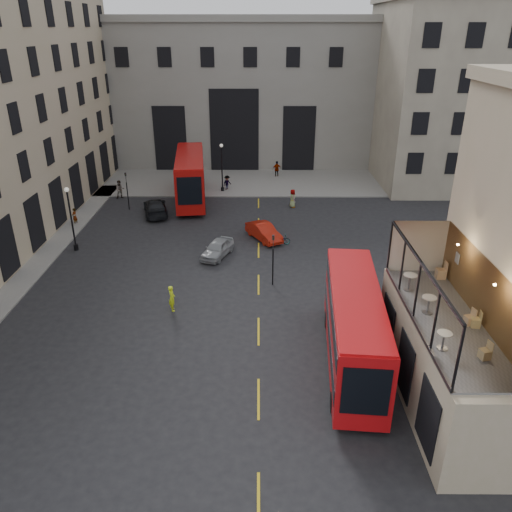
{
  "coord_description": "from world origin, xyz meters",
  "views": [
    {
      "loc": [
        -2.04,
        -19.4,
        16.68
      ],
      "look_at": [
        -2.17,
        10.35,
        3.0
      ],
      "focal_mm": 35.0,
      "sensor_mm": 36.0,
      "label": 1
    }
  ],
  "objects_px": {
    "pedestrian_a": "(120,189)",
    "traffic_light_far": "(127,186)",
    "street_lamp_a": "(72,223)",
    "cafe_chair_b": "(476,322)",
    "pedestrian_c": "(277,169)",
    "bus_near": "(354,324)",
    "car_a": "(217,248)",
    "cafe_table_mid": "(429,302)",
    "traffic_light_near": "(273,254)",
    "bus_far": "(190,175)",
    "pedestrian_b": "(227,183)",
    "cafe_chair_a": "(485,353)",
    "car_c": "(155,207)",
    "cafe_chair_d": "(441,273)",
    "cyclist": "(172,298)",
    "bicycle": "(280,240)",
    "cafe_chair_c": "(469,320)",
    "pedestrian_d": "(293,198)",
    "cafe_table_far": "(410,280)",
    "car_b": "(264,232)",
    "pedestrian_e": "(75,216)",
    "cafe_table_near": "(444,338)",
    "street_lamp_b": "(222,171)"
  },
  "relations": [
    {
      "from": "traffic_light_far",
      "to": "pedestrian_d",
      "type": "height_order",
      "value": "traffic_light_far"
    },
    {
      "from": "cafe_chair_d",
      "to": "pedestrian_b",
      "type": "bearing_deg",
      "value": 113.34
    },
    {
      "from": "pedestrian_a",
      "to": "pedestrian_b",
      "type": "height_order",
      "value": "pedestrian_a"
    },
    {
      "from": "pedestrian_e",
      "to": "cafe_chair_b",
      "type": "height_order",
      "value": "cafe_chair_b"
    },
    {
      "from": "pedestrian_b",
      "to": "cafe_table_mid",
      "type": "bearing_deg",
      "value": -118.17
    },
    {
      "from": "traffic_light_near",
      "to": "pedestrian_d",
      "type": "bearing_deg",
      "value": 81.77
    },
    {
      "from": "bicycle",
      "to": "pedestrian_a",
      "type": "relative_size",
      "value": 0.84
    },
    {
      "from": "pedestrian_c",
      "to": "cafe_table_mid",
      "type": "bearing_deg",
      "value": 81.76
    },
    {
      "from": "street_lamp_b",
      "to": "cafe_chair_d",
      "type": "distance_m",
      "value": 32.94
    },
    {
      "from": "traffic_light_far",
      "to": "bicycle",
      "type": "xyz_separation_m",
      "value": [
        14.84,
        -8.84,
        -1.99
      ]
    },
    {
      "from": "pedestrian_b",
      "to": "cafe_chair_c",
      "type": "height_order",
      "value": "cafe_chair_c"
    },
    {
      "from": "car_b",
      "to": "pedestrian_e",
      "type": "xyz_separation_m",
      "value": [
        -17.46,
        3.51,
        0.09
      ]
    },
    {
      "from": "pedestrian_a",
      "to": "pedestrian_c",
      "type": "xyz_separation_m",
      "value": [
        16.97,
        8.36,
        0.01
      ]
    },
    {
      "from": "car_c",
      "to": "cafe_table_near",
      "type": "distance_m",
      "value": 34.06
    },
    {
      "from": "car_a",
      "to": "pedestrian_b",
      "type": "bearing_deg",
      "value": 111.34
    },
    {
      "from": "pedestrian_c",
      "to": "cafe_chair_c",
      "type": "distance_m",
      "value": 41.2
    },
    {
      "from": "pedestrian_c",
      "to": "traffic_light_far",
      "type": "bearing_deg",
      "value": 21.89
    },
    {
      "from": "pedestrian_e",
      "to": "car_a",
      "type": "bearing_deg",
      "value": 80.3
    },
    {
      "from": "pedestrian_a",
      "to": "traffic_light_far",
      "type": "bearing_deg",
      "value": -82.47
    },
    {
      "from": "cafe_table_mid",
      "to": "cafe_chair_b",
      "type": "relative_size",
      "value": 1.05
    },
    {
      "from": "street_lamp_b",
      "to": "pedestrian_b",
      "type": "bearing_deg",
      "value": 45.8
    },
    {
      "from": "pedestrian_c",
      "to": "cafe_chair_c",
      "type": "bearing_deg",
      "value": 83.71
    },
    {
      "from": "bus_near",
      "to": "car_a",
      "type": "distance_m",
      "value": 16.31
    },
    {
      "from": "pedestrian_a",
      "to": "bicycle",
      "type": "bearing_deg",
      "value": -54.99
    },
    {
      "from": "bus_near",
      "to": "cafe_chair_d",
      "type": "distance_m",
      "value": 5.32
    },
    {
      "from": "car_c",
      "to": "cafe_chair_a",
      "type": "relative_size",
      "value": 6.79
    },
    {
      "from": "pedestrian_a",
      "to": "cafe_chair_b",
      "type": "relative_size",
      "value": 2.5
    },
    {
      "from": "pedestrian_b",
      "to": "cafe_chair_c",
      "type": "bearing_deg",
      "value": -116.4
    },
    {
      "from": "traffic_light_far",
      "to": "bus_near",
      "type": "height_order",
      "value": "bus_near"
    },
    {
      "from": "bus_far",
      "to": "cafe_table_mid",
      "type": "distance_m",
      "value": 34.02
    },
    {
      "from": "traffic_light_near",
      "to": "cafe_table_mid",
      "type": "relative_size",
      "value": 4.61
    },
    {
      "from": "cafe_chair_d",
      "to": "traffic_light_far",
      "type": "bearing_deg",
      "value": 133.43
    },
    {
      "from": "traffic_light_near",
      "to": "cafe_chair_b",
      "type": "relative_size",
      "value": 4.87
    },
    {
      "from": "pedestrian_d",
      "to": "cafe_table_far",
      "type": "bearing_deg",
      "value": 171.89
    },
    {
      "from": "bus_far",
      "to": "pedestrian_b",
      "type": "distance_m",
      "value": 5.31
    },
    {
      "from": "bicycle",
      "to": "car_a",
      "type": "bearing_deg",
      "value": 105.99
    },
    {
      "from": "pedestrian_a",
      "to": "cafe_table_mid",
      "type": "height_order",
      "value": "cafe_table_mid"
    },
    {
      "from": "bus_far",
      "to": "cafe_chair_c",
      "type": "height_order",
      "value": "cafe_chair_c"
    },
    {
      "from": "pedestrian_a",
      "to": "pedestrian_b",
      "type": "relative_size",
      "value": 1.14
    },
    {
      "from": "bus_near",
      "to": "cyclist",
      "type": "xyz_separation_m",
      "value": [
        -10.59,
        5.54,
        -1.6
      ]
    },
    {
      "from": "cafe_chair_a",
      "to": "cafe_chair_b",
      "type": "bearing_deg",
      "value": 76.92
    },
    {
      "from": "street_lamp_a",
      "to": "cafe_chair_b",
      "type": "distance_m",
      "value": 30.92
    },
    {
      "from": "bus_near",
      "to": "car_a",
      "type": "xyz_separation_m",
      "value": [
        -8.31,
        13.92,
        -1.81
      ]
    },
    {
      "from": "cafe_chair_d",
      "to": "traffic_light_near",
      "type": "bearing_deg",
      "value": 137.52
    },
    {
      "from": "traffic_light_far",
      "to": "pedestrian_d",
      "type": "distance_m",
      "value": 16.53
    },
    {
      "from": "street_lamp_a",
      "to": "car_c",
      "type": "distance_m",
      "value": 10.03
    },
    {
      "from": "traffic_light_far",
      "to": "pedestrian_c",
      "type": "relative_size",
      "value": 1.92
    },
    {
      "from": "traffic_light_far",
      "to": "pedestrian_a",
      "type": "height_order",
      "value": "traffic_light_far"
    },
    {
      "from": "traffic_light_near",
      "to": "bus_far",
      "type": "xyz_separation_m",
      "value": [
        -8.09,
        19.07,
        0.3
      ]
    },
    {
      "from": "cafe_table_near",
      "to": "traffic_light_near",
      "type": "bearing_deg",
      "value": 114.78
    }
  ]
}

